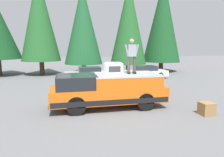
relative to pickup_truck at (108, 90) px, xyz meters
The scene contains 11 objects.
ground_plane 0.94m from the pickup_truck, 69.54° to the left, with size 90.00×90.00×0.00m, color slate.
pickup_truck is the anchor object (origin of this frame).
compressor_unit 1.09m from the pickup_truck, 69.57° to the right, with size 0.65×0.84×0.56m.
person_on_truck_bed 2.03m from the pickup_truck, 93.50° to the right, with size 0.29×0.72×1.69m.
parked_car_white 9.79m from the pickup_truck, 31.69° to the right, with size 1.64×4.10×1.16m.
parked_car_silver 8.36m from the pickup_truck, ahead, with size 1.64×4.10×1.16m.
wooden_crate 4.52m from the pickup_truck, 117.47° to the right, with size 0.56×0.56×0.56m, color olive.
conifer_far_left 16.53m from the pickup_truck, 34.74° to the right, with size 4.27×4.27×10.61m.
conifer_left 13.19m from the pickup_truck, 21.28° to the right, with size 3.81×3.81×9.68m.
conifer_center_left 13.00m from the pickup_truck, ahead, with size 3.94×3.94×9.21m.
conifer_center_right 14.55m from the pickup_truck, 19.05° to the left, with size 3.98×3.98×10.23m.
Camera 1 is at (-9.86, 1.66, 3.01)m, focal length 33.30 mm.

